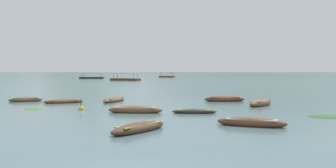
{
  "coord_description": "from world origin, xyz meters",
  "views": [
    {
      "loc": [
        2.08,
        -9.66,
        3.16
      ],
      "look_at": [
        -1.98,
        47.38,
        1.01
      ],
      "focal_mm": 36.65,
      "sensor_mm": 36.0,
      "label": 1
    }
  ],
  "objects_px": {
    "rowboat_9": "(194,111)",
    "ferry_0": "(92,78)",
    "rowboat_3": "(26,100)",
    "ferry_2": "(125,79)",
    "rowboat_4": "(63,101)",
    "rowboat_7": "(251,122)",
    "rowboat_2": "(135,110)",
    "mooring_buoy": "(81,109)",
    "rowboat_0": "(260,103)",
    "rowboat_5": "(139,128)",
    "rowboat_6": "(114,100)",
    "ferry_1": "(167,76)",
    "rowboat_1": "(225,99)"
  },
  "relations": [
    {
      "from": "rowboat_9",
      "to": "ferry_0",
      "type": "height_order",
      "value": "ferry_0"
    },
    {
      "from": "rowboat_0",
      "to": "rowboat_5",
      "type": "distance_m",
      "value": 16.83
    },
    {
      "from": "rowboat_3",
      "to": "rowboat_9",
      "type": "distance_m",
      "value": 19.6
    },
    {
      "from": "ferry_0",
      "to": "rowboat_7",
      "type": "bearing_deg",
      "value": -69.42
    },
    {
      "from": "rowboat_6",
      "to": "ferry_2",
      "type": "distance_m",
      "value": 80.22
    },
    {
      "from": "rowboat_7",
      "to": "rowboat_9",
      "type": "height_order",
      "value": "rowboat_7"
    },
    {
      "from": "rowboat_2",
      "to": "rowboat_5",
      "type": "distance_m",
      "value": 8.1
    },
    {
      "from": "rowboat_7",
      "to": "ferry_2",
      "type": "height_order",
      "value": "ferry_2"
    },
    {
      "from": "rowboat_4",
      "to": "mooring_buoy",
      "type": "xyz_separation_m",
      "value": [
        3.73,
        -5.85,
        -0.06
      ]
    },
    {
      "from": "rowboat_5",
      "to": "ferry_2",
      "type": "height_order",
      "value": "ferry_2"
    },
    {
      "from": "rowboat_1",
      "to": "rowboat_3",
      "type": "distance_m",
      "value": 20.81
    },
    {
      "from": "rowboat_7",
      "to": "ferry_2",
      "type": "bearing_deg",
      "value": 105.42
    },
    {
      "from": "ferry_2",
      "to": "rowboat_7",
      "type": "bearing_deg",
      "value": -74.58
    },
    {
      "from": "rowboat_3",
      "to": "ferry_0",
      "type": "height_order",
      "value": "ferry_0"
    },
    {
      "from": "rowboat_2",
      "to": "ferry_2",
      "type": "bearing_deg",
      "value": 101.65
    },
    {
      "from": "rowboat_3",
      "to": "ferry_1",
      "type": "bearing_deg",
      "value": 88.18
    },
    {
      "from": "ferry_2",
      "to": "rowboat_1",
      "type": "bearing_deg",
      "value": -71.57
    },
    {
      "from": "rowboat_1",
      "to": "rowboat_2",
      "type": "xyz_separation_m",
      "value": [
        -7.71,
        -10.47,
        -0.02
      ]
    },
    {
      "from": "rowboat_7",
      "to": "ferry_0",
      "type": "relative_size",
      "value": 0.41
    },
    {
      "from": "rowboat_7",
      "to": "rowboat_9",
      "type": "xyz_separation_m",
      "value": [
        -3.24,
        5.78,
        -0.07
      ]
    },
    {
      "from": "rowboat_4",
      "to": "rowboat_9",
      "type": "height_order",
      "value": "rowboat_4"
    },
    {
      "from": "rowboat_1",
      "to": "rowboat_6",
      "type": "xyz_separation_m",
      "value": [
        -11.51,
        -1.16,
        -0.05
      ]
    },
    {
      "from": "rowboat_7",
      "to": "rowboat_1",
      "type": "bearing_deg",
      "value": 90.08
    },
    {
      "from": "mooring_buoy",
      "to": "rowboat_4",
      "type": "bearing_deg",
      "value": 122.5
    },
    {
      "from": "rowboat_3",
      "to": "ferry_2",
      "type": "relative_size",
      "value": 0.33
    },
    {
      "from": "rowboat_1",
      "to": "rowboat_9",
      "type": "relative_size",
      "value": 1.28
    },
    {
      "from": "rowboat_1",
      "to": "rowboat_7",
      "type": "distance_m",
      "value": 16.26
    },
    {
      "from": "rowboat_0",
      "to": "rowboat_6",
      "type": "height_order",
      "value": "rowboat_0"
    },
    {
      "from": "rowboat_4",
      "to": "rowboat_7",
      "type": "bearing_deg",
      "value": -39.2
    },
    {
      "from": "rowboat_2",
      "to": "rowboat_4",
      "type": "height_order",
      "value": "rowboat_2"
    },
    {
      "from": "ferry_0",
      "to": "mooring_buoy",
      "type": "xyz_separation_m",
      "value": [
        33.17,
        -114.19,
        -0.35
      ]
    },
    {
      "from": "rowboat_4",
      "to": "rowboat_6",
      "type": "bearing_deg",
      "value": 22.03
    },
    {
      "from": "rowboat_1",
      "to": "rowboat_5",
      "type": "relative_size",
      "value": 1.05
    },
    {
      "from": "rowboat_2",
      "to": "rowboat_9",
      "type": "height_order",
      "value": "rowboat_2"
    },
    {
      "from": "rowboat_2",
      "to": "rowboat_3",
      "type": "bearing_deg",
      "value": 146.07
    },
    {
      "from": "rowboat_3",
      "to": "ferry_1",
      "type": "relative_size",
      "value": 0.42
    },
    {
      "from": "rowboat_2",
      "to": "rowboat_4",
      "type": "distance_m",
      "value": 11.26
    },
    {
      "from": "rowboat_5",
      "to": "rowboat_9",
      "type": "distance_m",
      "value": 8.48
    },
    {
      "from": "ferry_1",
      "to": "mooring_buoy",
      "type": "relative_size",
      "value": 8.39
    },
    {
      "from": "rowboat_6",
      "to": "rowboat_7",
      "type": "bearing_deg",
      "value": -52.64
    },
    {
      "from": "rowboat_2",
      "to": "ferry_1",
      "type": "distance_m",
      "value": 147.73
    },
    {
      "from": "rowboat_9",
      "to": "rowboat_0",
      "type": "bearing_deg",
      "value": 45.68
    },
    {
      "from": "rowboat_2",
      "to": "rowboat_9",
      "type": "xyz_separation_m",
      "value": [
        4.49,
        -0.01,
        -0.08
      ]
    },
    {
      "from": "rowboat_1",
      "to": "rowboat_7",
      "type": "xyz_separation_m",
      "value": [
        0.02,
        -16.26,
        -0.03
      ]
    },
    {
      "from": "rowboat_6",
      "to": "ferry_0",
      "type": "xyz_separation_m",
      "value": [
        -34.12,
        106.45,
        0.27
      ]
    },
    {
      "from": "rowboat_4",
      "to": "ferry_0",
      "type": "xyz_separation_m",
      "value": [
        -29.45,
        108.34,
        0.29
      ]
    },
    {
      "from": "ferry_1",
      "to": "mooring_buoy",
      "type": "xyz_separation_m",
      "value": [
        3.88,
        -145.9,
        -0.35
      ]
    },
    {
      "from": "ferry_1",
      "to": "ferry_2",
      "type": "relative_size",
      "value": 0.78
    },
    {
      "from": "rowboat_4",
      "to": "ferry_2",
      "type": "bearing_deg",
      "value": 96.87
    },
    {
      "from": "ferry_0",
      "to": "mooring_buoy",
      "type": "distance_m",
      "value": 118.91
    }
  ]
}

